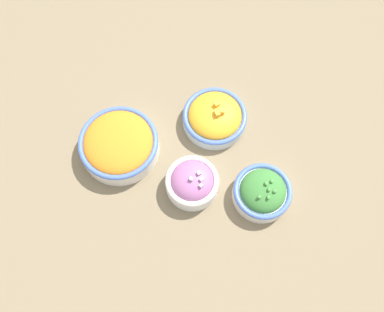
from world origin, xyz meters
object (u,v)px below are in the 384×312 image
at_px(bowl_squash, 215,117).
at_px(bowl_carrots, 119,144).
at_px(bowl_red_onion, 192,182).
at_px(bowl_broccoli, 262,192).

relative_size(bowl_squash, bowl_carrots, 0.84).
height_order(bowl_red_onion, bowl_squash, bowl_red_onion).
relative_size(bowl_red_onion, bowl_squash, 0.78).
distance_m(bowl_broccoli, bowl_squash, 0.21).
xyz_separation_m(bowl_red_onion, bowl_carrots, (-0.17, -0.08, 0.00)).
distance_m(bowl_broccoli, bowl_carrots, 0.34).
relative_size(bowl_red_onion, bowl_broccoli, 0.91).
bearing_deg(bowl_carrots, bowl_broccoli, 33.99).
xyz_separation_m(bowl_red_onion, bowl_broccoli, (0.11, 0.11, -0.00)).
xyz_separation_m(bowl_squash, bowl_carrots, (-0.07, -0.22, 0.01)).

